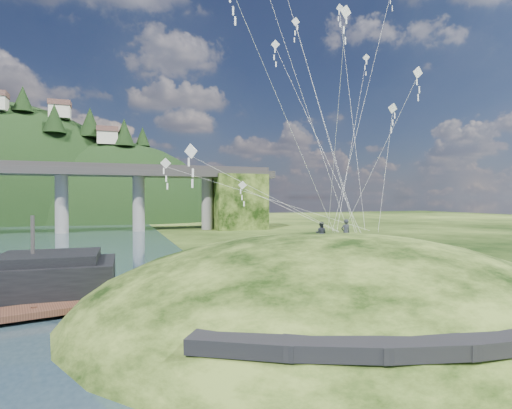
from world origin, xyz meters
name	(u,v)px	position (x,y,z in m)	size (l,w,h in m)	color
ground	(226,327)	(0.00, 0.00, 0.00)	(320.00, 320.00, 0.00)	black
grass_hill	(329,327)	(8.00, 2.00, -1.50)	(36.00, 32.00, 13.00)	black
footpath	(463,330)	(7.46, -9.74, 2.08)	(22.29, 5.84, 0.83)	black
bridge	(7,187)	(-26.46, 70.07, 9.70)	(160.00, 11.00, 15.00)	#2D2B2B
wooden_dock	(92,303)	(-7.45, 6.19, 0.50)	(16.05, 5.85, 1.13)	#361E16
kite_flyers	(333,221)	(8.87, 3.09, 5.86)	(3.23, 1.30, 1.98)	#242730
kite_swarm	(304,60)	(7.40, 4.78, 17.78)	(20.50, 14.41, 19.34)	silver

